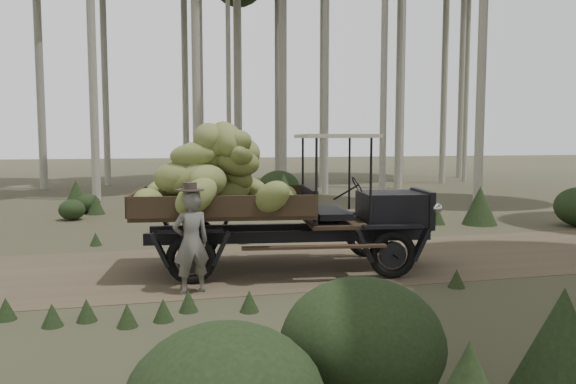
{
  "coord_description": "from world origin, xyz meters",
  "views": [
    {
      "loc": [
        -1.12,
        -10.16,
        2.37
      ],
      "look_at": [
        1.25,
        -0.43,
        1.41
      ],
      "focal_mm": 35.0,
      "sensor_mm": 36.0,
      "label": 1
    }
  ],
  "objects": [
    {
      "name": "farmer",
      "position": [
        -0.56,
        -1.6,
        0.81
      ],
      "size": [
        0.65,
        0.51,
        1.71
      ],
      "rotation": [
        0.0,
        0.0,
        3.4
      ],
      "color": "#5D5C55",
      "rests_on": "ground"
    },
    {
      "name": "undergrowth",
      "position": [
        0.42,
        -2.24,
        0.56
      ],
      "size": [
        23.01,
        20.73,
        1.38
      ],
      "color": "#233319",
      "rests_on": "ground"
    },
    {
      "name": "dirt_track",
      "position": [
        0.0,
        0.0,
        0.0
      ],
      "size": [
        70.0,
        4.0,
        0.01
      ],
      "primitive_type": "cube",
      "color": "brown",
      "rests_on": "ground"
    },
    {
      "name": "banana_truck",
      "position": [
        0.47,
        -0.37,
        1.59
      ],
      "size": [
        5.54,
        2.81,
        2.79
      ],
      "rotation": [
        0.0,
        0.0,
        -0.13
      ],
      "color": "black",
      "rests_on": "ground"
    },
    {
      "name": "ground",
      "position": [
        0.0,
        0.0,
        0.0
      ],
      "size": [
        120.0,
        120.0,
        0.0
      ],
      "primitive_type": "plane",
      "color": "#473D2B",
      "rests_on": "ground"
    }
  ]
}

